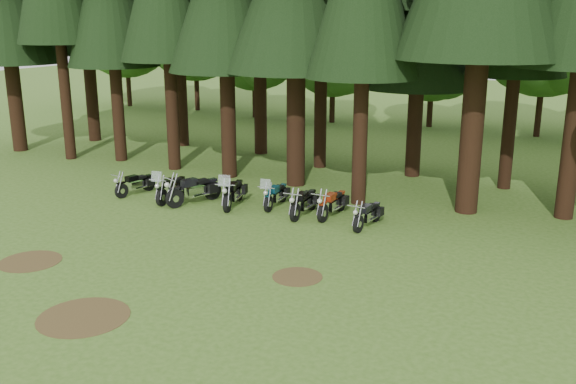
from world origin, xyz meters
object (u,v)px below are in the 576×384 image
motorcycle_4 (276,196)px  motorcycle_5 (304,203)px  motorcycle_1 (171,189)px  motorcycle_2 (194,191)px  motorcycle_7 (368,215)px  motorcycle_6 (332,204)px  motorcycle_3 (233,194)px  motorcycle_0 (135,184)px

motorcycle_4 → motorcycle_5: size_ratio=0.95×
motorcycle_1 → motorcycle_5: 5.43m
motorcycle_2 → motorcycle_7: 6.88m
motorcycle_5 → motorcycle_6: size_ratio=1.01×
motorcycle_5 → motorcycle_7: 2.50m
motorcycle_6 → motorcycle_7: bearing=-17.8°
motorcycle_3 → motorcycle_5: (2.87, 0.15, -0.04)m
motorcycle_2 → motorcycle_6: bearing=30.4°
motorcycle_6 → motorcycle_3: bearing=-170.4°
motorcycle_3 → motorcycle_1: bearing=174.2°
motorcycle_4 → motorcycle_1: bearing=-170.3°
motorcycle_3 → motorcycle_6: size_ratio=1.07×
motorcycle_0 → motorcycle_6: size_ratio=0.90×
motorcycle_0 → motorcycle_2: 2.87m
motorcycle_2 → motorcycle_3: motorcycle_3 is taller
motorcycle_3 → motorcycle_4: 1.60m
motorcycle_0 → motorcycle_4: 5.93m
motorcycle_0 → motorcycle_3: 4.39m
motorcycle_4 → motorcycle_7: bearing=-15.6°
motorcycle_1 → motorcycle_6: motorcycle_1 is taller
motorcycle_5 → motorcycle_7: (2.49, -0.20, -0.04)m
motorcycle_0 → motorcycle_3: motorcycle_3 is taller
motorcycle_0 → motorcycle_5: size_ratio=0.89×
motorcycle_2 → motorcycle_5: motorcycle_2 is taller
motorcycle_3 → motorcycle_6: 3.86m
motorcycle_3 → motorcycle_5: size_ratio=1.06×
motorcycle_6 → motorcycle_7: size_ratio=1.09×
motorcycle_5 → motorcycle_1: bearing=-176.1°
motorcycle_7 → motorcycle_3: bearing=-175.1°
motorcycle_3 → motorcycle_6: motorcycle_3 is taller
motorcycle_4 → motorcycle_6: 2.36m
motorcycle_3 → motorcycle_5: bearing=-12.4°
motorcycle_1 → motorcycle_7: size_ratio=1.13×
motorcycle_2 → motorcycle_3: (1.51, 0.37, -0.01)m
motorcycle_0 → motorcycle_1: size_ratio=0.87×
motorcycle_2 → motorcycle_4: (2.98, 1.02, -0.07)m
motorcycle_0 → motorcycle_2: motorcycle_2 is taller
motorcycle_4 → motorcycle_5: (1.40, -0.50, 0.02)m
motorcycle_1 → motorcycle_7: (7.89, 0.39, -0.06)m
motorcycle_0 → motorcycle_3: bearing=15.4°
motorcycle_1 → motorcycle_3: 2.57m
motorcycle_3 → motorcycle_5: 2.87m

